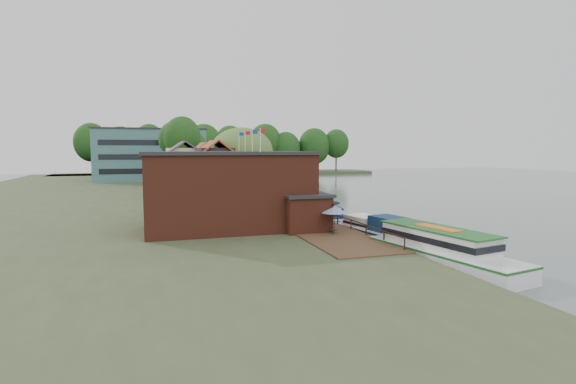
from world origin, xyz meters
TOP-DOWN VIEW (x-y plane):
  - ground at (0.00, 0.00)m, footprint 260.00×260.00m
  - land_bank at (-30.00, 35.00)m, footprint 50.00×140.00m
  - quay_deck at (-8.00, 10.00)m, footprint 6.00×50.00m
  - quay_rail at (-5.30, 10.50)m, footprint 0.20×49.00m
  - pub at (-14.00, -1.00)m, footprint 20.00×11.00m
  - hotel_block at (-22.00, 70.00)m, footprint 25.40×12.40m
  - cottage_a at (-15.00, 14.00)m, footprint 8.60×7.60m
  - cottage_b at (-18.00, 24.00)m, footprint 9.60×8.60m
  - cottage_c at (-14.00, 33.00)m, footprint 7.60×7.60m
  - willow at (-10.50, 19.00)m, footprint 8.60×8.60m
  - umbrella_0 at (-7.67, -6.58)m, footprint 2.28×2.28m
  - umbrella_1 at (-7.08, -4.28)m, footprint 2.24×2.24m
  - umbrella_2 at (-7.68, -1.19)m, footprint 2.16×2.16m
  - umbrella_3 at (-6.60, 1.73)m, footprint 2.17×2.17m
  - umbrella_4 at (-7.86, 4.18)m, footprint 2.33×2.33m
  - umbrella_5 at (-6.68, 7.75)m, footprint 2.10×2.10m
  - cruiser_0 at (-3.14, -5.48)m, footprint 5.06×10.64m
  - cruiser_1 at (-3.71, 4.37)m, footprint 4.10×9.27m
  - cruiser_2 at (-2.20, 13.26)m, footprint 4.25×10.22m
  - cruiser_3 at (-2.02, 24.05)m, footprint 5.47×10.73m
  - cruiser_4 at (-2.20, 34.35)m, footprint 5.23×10.96m
  - tour_boat at (-2.88, -15.29)m, footprint 5.92×13.29m
  - swan at (-4.42, -11.60)m, footprint 0.44×0.44m
  - bank_tree_0 at (-16.61, 42.87)m, footprint 6.74×6.74m
  - bank_tree_1 at (-17.66, 49.01)m, footprint 6.14×6.14m
  - bank_tree_2 at (-13.24, 59.09)m, footprint 6.55×6.55m
  - bank_tree_3 at (-18.83, 79.56)m, footprint 7.47×7.47m
  - bank_tree_4 at (-13.98, 85.14)m, footprint 8.38×8.38m
  - bank_tree_5 at (-10.10, 94.02)m, footprint 6.45×6.45m

SIDE VIEW (x-z plane):
  - ground at x=0.00m, z-range 0.00..0.00m
  - swan at x=-4.42m, z-range 0.00..0.44m
  - land_bank at x=-30.00m, z-range 0.00..1.00m
  - quay_deck at x=-8.00m, z-range 1.00..1.10m
  - cruiser_1 at x=-3.71m, z-range 0.00..2.13m
  - cruiser_2 at x=-2.20m, z-range 0.00..2.41m
  - cruiser_0 at x=-3.14m, z-range 0.00..2.49m
  - cruiser_3 at x=-2.02m, z-range 0.00..2.50m
  - cruiser_4 at x=-2.20m, z-range 0.00..2.57m
  - tour_boat at x=-2.88m, z-range 0.00..2.80m
  - quay_rail at x=-5.30m, z-range 1.00..2.00m
  - umbrella_0 at x=-7.67m, z-range 1.10..3.48m
  - umbrella_1 at x=-7.08m, z-range 1.10..3.48m
  - umbrella_2 at x=-7.68m, z-range 1.10..3.48m
  - umbrella_3 at x=-6.60m, z-range 1.10..3.48m
  - umbrella_4 at x=-7.86m, z-range 1.10..3.48m
  - umbrella_5 at x=-6.68m, z-range 1.10..3.48m
  - pub at x=-14.00m, z-range 1.00..8.30m
  - cottage_a at x=-15.00m, z-range 1.00..9.50m
  - cottage_b at x=-18.00m, z-range 1.00..9.50m
  - cottage_c at x=-14.00m, z-range 1.00..9.50m
  - willow at x=-10.50m, z-range 1.00..11.43m
  - bank_tree_3 at x=-18.83m, z-range 1.00..12.40m
  - bank_tree_2 at x=-13.24m, z-range 1.00..12.50m
  - bank_tree_4 at x=-13.98m, z-range 1.00..12.68m
  - hotel_block at x=-22.00m, z-range 1.00..13.30m
  - bank_tree_1 at x=-17.66m, z-range 1.00..13.89m
  - bank_tree_5 at x=-10.10m, z-range 1.00..13.99m
  - bank_tree_0 at x=-16.61m, z-range 1.00..14.45m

